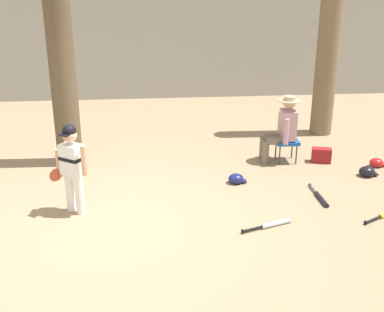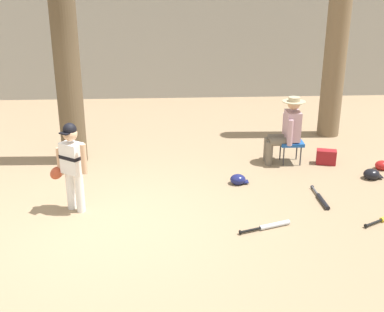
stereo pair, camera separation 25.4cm
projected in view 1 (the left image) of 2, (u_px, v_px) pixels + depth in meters
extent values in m
plane|color=#937A5B|center=(110.00, 228.00, 6.62)|extent=(60.00, 60.00, 0.00)
cube|color=#9E9E99|center=(124.00, 45.00, 12.94)|extent=(18.00, 0.36, 2.80)
cylinder|color=brown|center=(58.00, 27.00, 8.06)|extent=(0.44, 0.44, 4.75)
cone|color=brown|center=(71.00, 162.00, 8.90)|extent=(0.63, 0.63, 0.27)
cylinder|color=brown|center=(330.00, 25.00, 9.72)|extent=(0.45, 0.45, 4.46)
cone|color=brown|center=(320.00, 133.00, 10.50)|extent=(0.68, 0.68, 0.27)
cylinder|color=white|center=(80.00, 195.00, 6.92)|extent=(0.12, 0.12, 0.58)
cylinder|color=white|center=(70.00, 192.00, 7.00)|extent=(0.12, 0.12, 0.58)
cube|color=white|center=(72.00, 160.00, 6.78)|extent=(0.36, 0.34, 0.44)
cube|color=black|center=(72.00, 158.00, 6.77)|extent=(0.37, 0.35, 0.05)
sphere|color=tan|center=(70.00, 135.00, 6.66)|extent=(0.20, 0.20, 0.20)
sphere|color=black|center=(69.00, 131.00, 6.64)|extent=(0.19, 0.19, 0.19)
cube|color=black|center=(65.00, 135.00, 6.57)|extent=(0.17, 0.16, 0.02)
cylinder|color=tan|center=(84.00, 160.00, 6.64)|extent=(0.11, 0.11, 0.42)
cylinder|color=tan|center=(59.00, 163.00, 6.87)|extent=(0.11, 0.11, 0.40)
ellipsoid|color=#AD472D|center=(56.00, 175.00, 6.89)|extent=(0.22, 0.25, 0.18)
cube|color=#194C9E|center=(287.00, 141.00, 8.81)|extent=(0.41, 0.41, 0.06)
cylinder|color=#333338|center=(280.00, 154.00, 8.73)|extent=(0.02, 0.02, 0.38)
cylinder|color=#333338|center=(276.00, 149.00, 9.01)|extent=(0.02, 0.02, 0.38)
cylinder|color=#333338|center=(296.00, 154.00, 8.75)|extent=(0.02, 0.02, 0.38)
cylinder|color=#333338|center=(292.00, 148.00, 9.03)|extent=(0.02, 0.02, 0.38)
cylinder|color=#6B6051|center=(265.00, 152.00, 8.75)|extent=(0.13, 0.13, 0.43)
cylinder|color=#6B6051|center=(263.00, 148.00, 8.94)|extent=(0.13, 0.13, 0.43)
cylinder|color=#6B6051|center=(277.00, 141.00, 8.69)|extent=(0.40, 0.16, 0.15)
cylinder|color=#6B6051|center=(275.00, 137.00, 8.87)|extent=(0.40, 0.16, 0.15)
cube|color=#B28C99|center=(288.00, 125.00, 8.70)|extent=(0.25, 0.37, 0.52)
cylinder|color=#B28C99|center=(286.00, 132.00, 8.51)|extent=(0.09, 0.09, 0.46)
cylinder|color=#B28C99|center=(280.00, 124.00, 8.92)|extent=(0.09, 0.09, 0.46)
sphere|color=tan|center=(289.00, 102.00, 8.56)|extent=(0.22, 0.22, 0.22)
cylinder|color=tan|center=(290.00, 101.00, 8.55)|extent=(0.40, 0.40, 0.02)
cylinder|color=tan|center=(290.00, 99.00, 8.54)|extent=(0.20, 0.20, 0.09)
cube|color=maroon|center=(321.00, 155.00, 8.85)|extent=(0.38, 0.27, 0.26)
cylinder|color=black|center=(373.00, 220.00, 6.77)|extent=(0.29, 0.18, 0.03)
cylinder|color=black|center=(366.00, 223.00, 6.69)|extent=(0.04, 0.06, 0.06)
cylinder|color=black|center=(322.00, 199.00, 7.37)|extent=(0.07, 0.46, 0.07)
cylinder|color=#4C4C51|center=(313.00, 189.00, 7.72)|extent=(0.04, 0.30, 0.03)
cylinder|color=#4C4C51|center=(310.00, 185.00, 7.86)|extent=(0.06, 0.02, 0.06)
cylinder|color=#B7BCC6|center=(276.00, 223.00, 6.67)|extent=(0.44, 0.21, 0.07)
cylinder|color=black|center=(252.00, 229.00, 6.52)|extent=(0.29, 0.13, 0.03)
cylinder|color=black|center=(243.00, 231.00, 6.46)|extent=(0.03, 0.06, 0.06)
ellipsoid|color=navy|center=(236.00, 179.00, 7.99)|extent=(0.25, 0.23, 0.17)
cube|color=navy|center=(243.00, 181.00, 8.02)|extent=(0.10, 0.13, 0.02)
ellipsoid|color=#A81919|center=(377.00, 163.00, 8.67)|extent=(0.24, 0.22, 0.17)
cube|color=#A81919|center=(383.00, 165.00, 8.69)|extent=(0.10, 0.12, 0.02)
ellipsoid|color=black|center=(367.00, 172.00, 8.26)|extent=(0.27, 0.24, 0.18)
cube|color=black|center=(374.00, 174.00, 8.29)|extent=(0.11, 0.13, 0.02)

